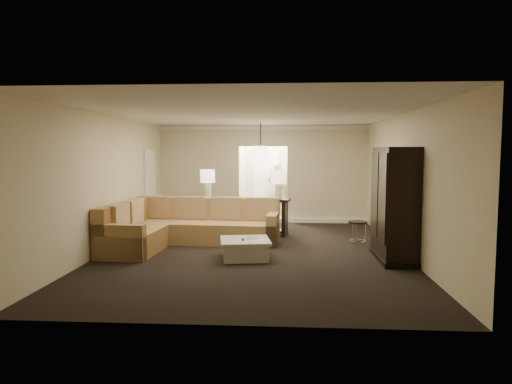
# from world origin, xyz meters

# --- Properties ---
(ground) EXTENTS (8.00, 8.00, 0.00)m
(ground) POSITION_xyz_m (0.00, 0.00, 0.00)
(ground) COLOR black
(ground) RESTS_ON ground
(wall_back) EXTENTS (6.00, 0.04, 2.80)m
(wall_back) POSITION_xyz_m (0.00, 4.00, 1.40)
(wall_back) COLOR beige
(wall_back) RESTS_ON ground
(wall_front) EXTENTS (6.00, 0.04, 2.80)m
(wall_front) POSITION_xyz_m (0.00, -4.00, 1.40)
(wall_front) COLOR beige
(wall_front) RESTS_ON ground
(wall_left) EXTENTS (0.04, 8.00, 2.80)m
(wall_left) POSITION_xyz_m (-3.00, 0.00, 1.40)
(wall_left) COLOR beige
(wall_left) RESTS_ON ground
(wall_right) EXTENTS (0.04, 8.00, 2.80)m
(wall_right) POSITION_xyz_m (3.00, 0.00, 1.40)
(wall_right) COLOR beige
(wall_right) RESTS_ON ground
(ceiling) EXTENTS (6.00, 8.00, 0.02)m
(ceiling) POSITION_xyz_m (0.00, 0.00, 2.80)
(ceiling) COLOR silver
(ceiling) RESTS_ON wall_back
(crown_molding) EXTENTS (6.00, 0.10, 0.12)m
(crown_molding) POSITION_xyz_m (0.00, 3.95, 2.73)
(crown_molding) COLOR white
(crown_molding) RESTS_ON wall_back
(baseboard) EXTENTS (6.00, 0.10, 0.12)m
(baseboard) POSITION_xyz_m (0.00, 3.95, 0.06)
(baseboard) COLOR white
(baseboard) RESTS_ON ground
(side_door) EXTENTS (0.05, 0.90, 2.10)m
(side_door) POSITION_xyz_m (-2.97, 2.80, 1.05)
(side_door) COLOR white
(side_door) RESTS_ON ground
(foyer) EXTENTS (1.44, 2.02, 2.80)m
(foyer) POSITION_xyz_m (0.00, 5.34, 1.30)
(foyer) COLOR beige
(foyer) RESTS_ON ground
(sectional_sofa) EXTENTS (3.49, 2.73, 1.00)m
(sectional_sofa) POSITION_xyz_m (-1.59, 0.60, 0.40)
(sectional_sofa) COLOR brown
(sectional_sofa) RESTS_ON ground
(coffee_table) EXTENTS (1.06, 1.06, 0.39)m
(coffee_table) POSITION_xyz_m (-0.12, -0.60, 0.19)
(coffee_table) COLOR silver
(coffee_table) RESTS_ON ground
(console_table) EXTENTS (2.40, 0.91, 0.90)m
(console_table) POSITION_xyz_m (-0.41, 2.00, 0.54)
(console_table) COLOR black
(console_table) RESTS_ON ground
(armoire) EXTENTS (0.63, 1.48, 2.12)m
(armoire) POSITION_xyz_m (2.69, -0.53, 1.02)
(armoire) COLOR black
(armoire) RESTS_ON ground
(drink_table) EXTENTS (0.42, 0.42, 0.53)m
(drink_table) POSITION_xyz_m (2.24, 0.82, 0.38)
(drink_table) COLOR black
(drink_table) RESTS_ON ground
(table_lamp_left) EXTENTS (0.36, 0.36, 0.69)m
(table_lamp_left) POSITION_xyz_m (-1.30, 2.15, 1.37)
(table_lamp_left) COLOR white
(table_lamp_left) RESTS_ON console_table
(table_lamp_right) EXTENTS (0.36, 0.36, 0.69)m
(table_lamp_right) POSITION_xyz_m (0.48, 1.85, 1.37)
(table_lamp_right) COLOR white
(table_lamp_right) RESTS_ON console_table
(pendant_light) EXTENTS (0.38, 0.38, 1.09)m
(pendant_light) POSITION_xyz_m (0.00, 2.70, 1.95)
(pendant_light) COLOR black
(pendant_light) RESTS_ON ceiling
(person) EXTENTS (0.72, 0.49, 1.94)m
(person) POSITION_xyz_m (0.37, 5.60, 0.97)
(person) COLOR beige
(person) RESTS_ON ground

